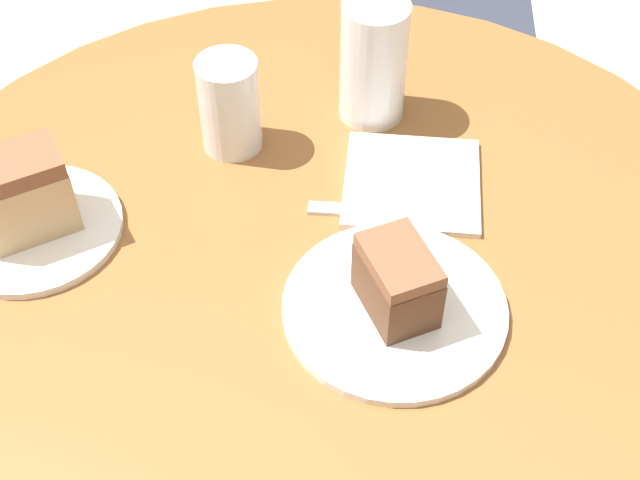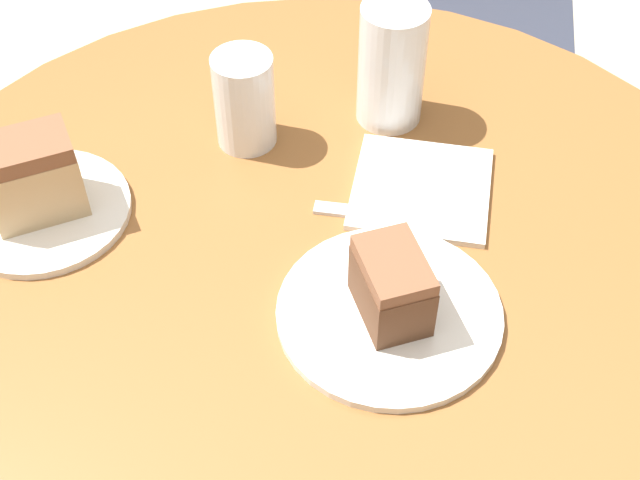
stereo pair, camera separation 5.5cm
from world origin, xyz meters
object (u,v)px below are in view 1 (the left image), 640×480
at_px(plate_far, 33,228).
at_px(cake_slice_far, 21,194).
at_px(plate_near, 394,308).
at_px(glass_lemonade, 230,110).
at_px(glass_water, 373,68).
at_px(cake_slice_near, 397,281).

distance_m(plate_far, cake_slice_far, 0.05).
distance_m(plate_near, glass_lemonade, 0.33).
bearing_deg(cake_slice_far, plate_near, -10.77).
xyz_separation_m(plate_far, glass_lemonade, (0.20, 0.17, 0.05)).
height_order(glass_lemonade, glass_water, glass_water).
relative_size(plate_near, plate_far, 1.17).
relative_size(plate_near, glass_lemonade, 1.93).
bearing_deg(plate_far, plate_near, -10.77).
relative_size(cake_slice_near, glass_water, 0.68).
height_order(plate_near, glass_water, glass_water).
distance_m(plate_near, cake_slice_near, 0.04).
distance_m(cake_slice_near, glass_water, 0.33).
relative_size(cake_slice_near, cake_slice_far, 0.89).
height_order(cake_slice_near, glass_lemonade, glass_lemonade).
bearing_deg(glass_lemonade, cake_slice_far, -140.15).
xyz_separation_m(plate_near, glass_lemonade, (-0.21, 0.25, 0.05)).
height_order(plate_far, cake_slice_far, cake_slice_far).
height_order(plate_far, glass_water, glass_water).
distance_m(plate_near, cake_slice_far, 0.42).
bearing_deg(glass_water, glass_lemonade, -155.54).
bearing_deg(cake_slice_far, glass_lemonade, 39.85).
height_order(cake_slice_near, glass_water, glass_water).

